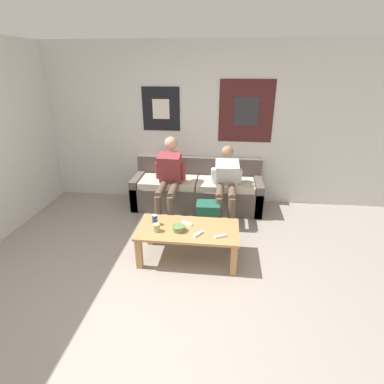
{
  "coord_description": "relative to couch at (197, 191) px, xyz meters",
  "views": [
    {
      "loc": [
        0.72,
        -2.2,
        2.18
      ],
      "look_at": [
        0.3,
        1.4,
        0.64
      ],
      "focal_mm": 28.0,
      "sensor_mm": 36.0,
      "label": 1
    }
  ],
  "objects": [
    {
      "name": "ground_plane",
      "position": [
        -0.28,
        -2.32,
        -0.28
      ],
      "size": [
        18.0,
        18.0,
        0.0
      ],
      "primitive_type": "plane",
      "color": "gray"
    },
    {
      "name": "drink_can_blue",
      "position": [
        -0.37,
        -1.42,
        0.19
      ],
      "size": [
        0.07,
        0.07,
        0.12
      ],
      "color": "#28479E",
      "rests_on": "coffee_table"
    },
    {
      "name": "backpack",
      "position": [
        0.23,
        -0.78,
        -0.08
      ],
      "size": [
        0.34,
        0.32,
        0.42
      ],
      "color": "#1E5642",
      "rests_on": "ground_plane"
    },
    {
      "name": "coffee_table",
      "position": [
        0.04,
        -1.47,
        0.07
      ],
      "size": [
        1.19,
        0.62,
        0.41
      ],
      "color": "#B27F4C",
      "rests_on": "ground_plane"
    },
    {
      "name": "couch",
      "position": [
        0.0,
        0.0,
        0.0
      ],
      "size": [
        2.07,
        0.69,
        0.77
      ],
      "color": "#564C47",
      "rests_on": "ground_plane"
    },
    {
      "name": "person_seated_teen",
      "position": [
        0.47,
        -0.36,
        0.31
      ],
      "size": [
        0.47,
        0.93,
        1.07
      ],
      "color": "brown",
      "rests_on": "ground_plane"
    },
    {
      "name": "person_seated_adult",
      "position": [
        -0.39,
        -0.37,
        0.37
      ],
      "size": [
        0.47,
        0.94,
        1.19
      ],
      "color": "brown",
      "rests_on": "ground_plane"
    },
    {
      "name": "pillar_candle",
      "position": [
        -0.32,
        -1.57,
        0.18
      ],
      "size": [
        0.08,
        0.08,
        0.1
      ],
      "color": "tan",
      "rests_on": "coffee_table"
    },
    {
      "name": "ceramic_bowl",
      "position": [
        -0.06,
        -1.54,
        0.17
      ],
      "size": [
        0.15,
        0.15,
        0.07
      ],
      "color": "#607F47",
      "rests_on": "coffee_table"
    },
    {
      "name": "game_controller_near_left",
      "position": [
        0.01,
        -1.36,
        0.14
      ],
      "size": [
        0.14,
        0.11,
        0.03
      ],
      "color": "white",
      "rests_on": "coffee_table"
    },
    {
      "name": "game_controller_near_right",
      "position": [
        0.17,
        -1.6,
        0.14
      ],
      "size": [
        0.11,
        0.14,
        0.03
      ],
      "color": "white",
      "rests_on": "coffee_table"
    },
    {
      "name": "game_controller_far_center",
      "position": [
        0.42,
        -1.62,
        0.14
      ],
      "size": [
        0.14,
        0.1,
        0.03
      ],
      "color": "white",
      "rests_on": "coffee_table"
    },
    {
      "name": "wall_back",
      "position": [
        -0.28,
        0.35,
        1.0
      ],
      "size": [
        10.0,
        0.07,
        2.55
      ],
      "color": "silver",
      "rests_on": "ground_plane"
    }
  ]
}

